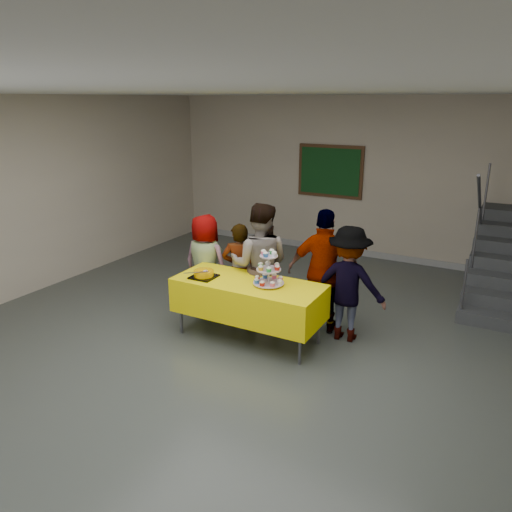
{
  "coord_description": "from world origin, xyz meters",
  "views": [
    {
      "loc": [
        2.65,
        -4.17,
        2.93
      ],
      "look_at": [
        -0.21,
        1.06,
        1.05
      ],
      "focal_mm": 35.0,
      "sensor_mm": 36.0,
      "label": 1
    }
  ],
  "objects_px": {
    "noticeboard": "(330,171)",
    "schoolchild_a": "(206,264)",
    "cupcake_stand": "(269,272)",
    "schoolchild_b": "(240,271)",
    "schoolchild_d": "(325,272)",
    "bake_table": "(248,298)",
    "schoolchild_c": "(260,265)",
    "schoolchild_e": "(348,284)",
    "bear_cake": "(204,273)"
  },
  "relations": [
    {
      "from": "schoolchild_c",
      "to": "noticeboard",
      "type": "distance_m",
      "value": 3.71
    },
    {
      "from": "schoolchild_b",
      "to": "schoolchild_e",
      "type": "distance_m",
      "value": 1.53
    },
    {
      "from": "cupcake_stand",
      "to": "schoolchild_b",
      "type": "height_order",
      "value": "schoolchild_b"
    },
    {
      "from": "schoolchild_b",
      "to": "schoolchild_c",
      "type": "distance_m",
      "value": 0.38
    },
    {
      "from": "noticeboard",
      "to": "schoolchild_d",
      "type": "bearing_deg",
      "value": -69.93
    },
    {
      "from": "schoolchild_e",
      "to": "schoolchild_d",
      "type": "bearing_deg",
      "value": -14.78
    },
    {
      "from": "schoolchild_d",
      "to": "schoolchild_e",
      "type": "xyz_separation_m",
      "value": [
        0.34,
        -0.06,
        -0.08
      ]
    },
    {
      "from": "bake_table",
      "to": "schoolchild_e",
      "type": "distance_m",
      "value": 1.26
    },
    {
      "from": "bake_table",
      "to": "schoolchild_c",
      "type": "height_order",
      "value": "schoolchild_c"
    },
    {
      "from": "bear_cake",
      "to": "schoolchild_b",
      "type": "distance_m",
      "value": 0.7
    },
    {
      "from": "noticeboard",
      "to": "schoolchild_a",
      "type": "bearing_deg",
      "value": -97.45
    },
    {
      "from": "bake_table",
      "to": "bear_cake",
      "type": "height_order",
      "value": "bear_cake"
    },
    {
      "from": "bear_cake",
      "to": "schoolchild_a",
      "type": "relative_size",
      "value": 0.25
    },
    {
      "from": "bake_table",
      "to": "noticeboard",
      "type": "relative_size",
      "value": 1.45
    },
    {
      "from": "schoolchild_a",
      "to": "schoolchild_b",
      "type": "relative_size",
      "value": 1.05
    },
    {
      "from": "schoolchild_b",
      "to": "schoolchild_d",
      "type": "relative_size",
      "value": 0.82
    },
    {
      "from": "schoolchild_e",
      "to": "bear_cake",
      "type": "bearing_deg",
      "value": 20.0
    },
    {
      "from": "bake_table",
      "to": "schoolchild_d",
      "type": "xyz_separation_m",
      "value": [
        0.74,
        0.68,
        0.26
      ]
    },
    {
      "from": "bear_cake",
      "to": "noticeboard",
      "type": "xyz_separation_m",
      "value": [
        0.06,
        4.24,
        0.77
      ]
    },
    {
      "from": "schoolchild_b",
      "to": "schoolchild_d",
      "type": "distance_m",
      "value": 1.2
    },
    {
      "from": "cupcake_stand",
      "to": "schoolchild_d",
      "type": "distance_m",
      "value": 0.82
    },
    {
      "from": "cupcake_stand",
      "to": "schoolchild_a",
      "type": "bearing_deg",
      "value": 159.03
    },
    {
      "from": "cupcake_stand",
      "to": "bear_cake",
      "type": "bearing_deg",
      "value": -169.75
    },
    {
      "from": "bear_cake",
      "to": "schoolchild_c",
      "type": "relative_size",
      "value": 0.22
    },
    {
      "from": "schoolchild_b",
      "to": "schoolchild_e",
      "type": "relative_size",
      "value": 0.91
    },
    {
      "from": "schoolchild_b",
      "to": "schoolchild_e",
      "type": "bearing_deg",
      "value": 160.04
    },
    {
      "from": "bake_table",
      "to": "schoolchild_c",
      "type": "bearing_deg",
      "value": 102.08
    },
    {
      "from": "schoolchild_a",
      "to": "schoolchild_b",
      "type": "xyz_separation_m",
      "value": [
        0.54,
        0.04,
        -0.03
      ]
    },
    {
      "from": "schoolchild_b",
      "to": "bear_cake",
      "type": "bearing_deg",
      "value": 56.59
    },
    {
      "from": "cupcake_stand",
      "to": "schoolchild_a",
      "type": "height_order",
      "value": "schoolchild_a"
    },
    {
      "from": "cupcake_stand",
      "to": "bear_cake",
      "type": "relative_size",
      "value": 1.24
    },
    {
      "from": "schoolchild_c",
      "to": "schoolchild_e",
      "type": "distance_m",
      "value": 1.2
    },
    {
      "from": "schoolchild_c",
      "to": "schoolchild_b",
      "type": "bearing_deg",
      "value": -25.27
    },
    {
      "from": "bake_table",
      "to": "noticeboard",
      "type": "distance_m",
      "value": 4.27
    },
    {
      "from": "schoolchild_a",
      "to": "schoolchild_e",
      "type": "distance_m",
      "value": 2.07
    },
    {
      "from": "schoolchild_c",
      "to": "schoolchild_e",
      "type": "height_order",
      "value": "schoolchild_c"
    },
    {
      "from": "cupcake_stand",
      "to": "noticeboard",
      "type": "distance_m",
      "value": 4.21
    },
    {
      "from": "cupcake_stand",
      "to": "schoolchild_d",
      "type": "xyz_separation_m",
      "value": [
        0.47,
        0.66,
        -0.12
      ]
    },
    {
      "from": "bake_table",
      "to": "schoolchild_c",
      "type": "xyz_separation_m",
      "value": [
        -0.11,
        0.5,
        0.27
      ]
    },
    {
      "from": "bake_table",
      "to": "schoolchild_e",
      "type": "bearing_deg",
      "value": 29.65
    },
    {
      "from": "schoolchild_d",
      "to": "noticeboard",
      "type": "distance_m",
      "value": 3.73
    },
    {
      "from": "bake_table",
      "to": "cupcake_stand",
      "type": "bearing_deg",
      "value": 4.88
    },
    {
      "from": "bear_cake",
      "to": "schoolchild_c",
      "type": "xyz_separation_m",
      "value": [
        0.47,
        0.63,
        0.0
      ]
    },
    {
      "from": "schoolchild_c",
      "to": "schoolchild_d",
      "type": "bearing_deg",
      "value": 173.94
    },
    {
      "from": "bake_table",
      "to": "schoolchild_a",
      "type": "relative_size",
      "value": 1.33
    },
    {
      "from": "schoolchild_a",
      "to": "schoolchild_b",
      "type": "distance_m",
      "value": 0.54
    },
    {
      "from": "bear_cake",
      "to": "noticeboard",
      "type": "height_order",
      "value": "noticeboard"
    },
    {
      "from": "schoolchild_a",
      "to": "schoolchild_c",
      "type": "distance_m",
      "value": 0.88
    },
    {
      "from": "schoolchild_b",
      "to": "schoolchild_d",
      "type": "bearing_deg",
      "value": 163.82
    },
    {
      "from": "schoolchild_b",
      "to": "cupcake_stand",
      "type": "bearing_deg",
      "value": 121.34
    }
  ]
}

